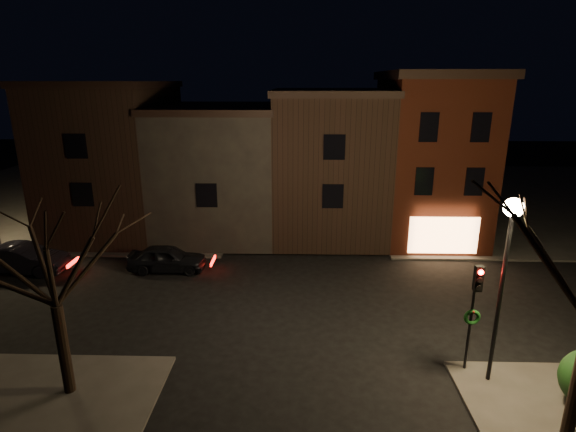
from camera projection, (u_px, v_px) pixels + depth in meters
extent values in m
plane|color=black|center=(307.00, 299.00, 21.51)|extent=(120.00, 120.00, 0.00)
cube|color=#2D2B28|center=(528.00, 197.00, 40.10)|extent=(30.00, 30.00, 0.12)
cube|color=#2D2B28|center=(86.00, 194.00, 41.17)|extent=(30.00, 30.00, 0.12)
cube|color=#3F150B|center=(430.00, 160.00, 28.91)|extent=(6.00, 8.00, 10.00)
cube|color=black|center=(438.00, 75.00, 27.40)|extent=(6.50, 8.50, 0.50)
cube|color=#FFB472|center=(443.00, 235.00, 26.11)|extent=(4.00, 0.12, 2.20)
cube|color=black|center=(328.00, 165.00, 30.19)|extent=(7.00, 10.00, 9.00)
cube|color=black|center=(330.00, 92.00, 28.83)|extent=(7.30, 10.30, 0.40)
cube|color=black|center=(221.00, 172.00, 30.53)|extent=(7.50, 10.00, 8.00)
cube|color=black|center=(219.00, 108.00, 29.31)|extent=(7.80, 10.30, 0.40)
cube|color=black|center=(115.00, 160.00, 30.50)|extent=(7.00, 10.00, 9.50)
cube|color=black|center=(106.00, 84.00, 29.07)|extent=(7.30, 10.30, 0.40)
cylinder|color=black|center=(499.00, 301.00, 14.71)|extent=(0.14, 0.14, 6.00)
sphere|color=#FFD18C|center=(514.00, 208.00, 13.79)|extent=(0.60, 0.60, 0.60)
cylinder|color=black|center=(471.00, 318.00, 15.59)|extent=(0.10, 0.10, 4.00)
cube|color=black|center=(478.00, 278.00, 14.95)|extent=(0.28, 0.22, 0.90)
cylinder|color=#FF0C07|center=(481.00, 272.00, 14.76)|extent=(0.18, 0.06, 0.18)
cylinder|color=black|center=(480.00, 280.00, 14.84)|extent=(0.18, 0.06, 0.18)
cylinder|color=black|center=(479.00, 288.00, 14.92)|extent=(0.18, 0.06, 0.18)
torus|color=#0C380F|center=(472.00, 317.00, 15.47)|extent=(0.58, 0.14, 0.58)
sphere|color=#990C0C|center=(473.00, 312.00, 15.39)|extent=(0.12, 0.12, 0.12)
cylinder|color=black|center=(64.00, 349.00, 14.54)|extent=(0.36, 0.36, 3.15)
imported|color=black|center=(167.00, 258.00, 24.57)|extent=(4.24, 1.76, 1.44)
imported|color=black|center=(23.00, 259.00, 24.33)|extent=(4.83, 1.88, 1.57)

